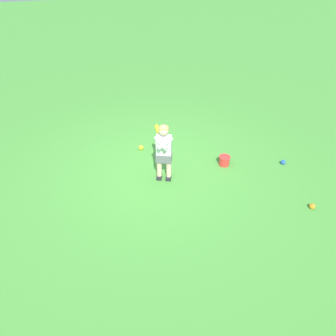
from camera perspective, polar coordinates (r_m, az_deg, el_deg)
name	(u,v)px	position (r m, az deg, el deg)	size (l,w,h in m)	color
ground_plane	(153,170)	(5.64, -2.93, -0.40)	(40.00, 40.00, 0.00)	#479338
child_batter	(163,148)	(5.07, -0.86, 3.83)	(0.31, 0.64, 1.08)	#232328
play_ball_by_bucket	(312,206)	(5.38, 25.71, -6.56)	(0.09, 0.09, 0.09)	orange
play_ball_behind_batter	(141,148)	(6.18, -5.13, 3.89)	(0.10, 0.10, 0.10)	yellow
play_ball_center_lawn	(283,162)	(6.17, 21.02, 1.04)	(0.09, 0.09, 0.09)	blue
toy_bucket	(224,160)	(5.81, 10.66, 1.44)	(0.22, 0.22, 0.19)	red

